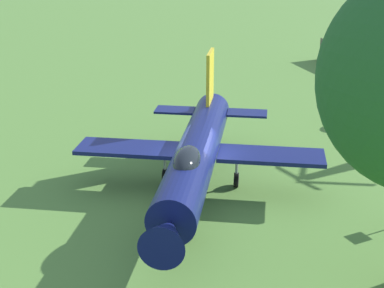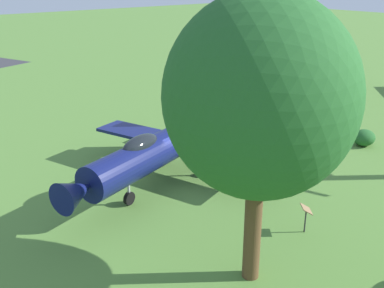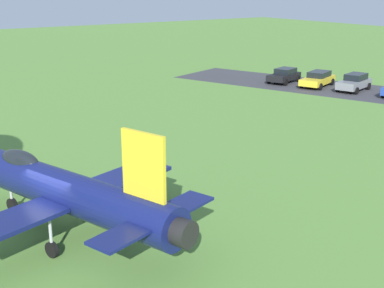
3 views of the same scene
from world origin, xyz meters
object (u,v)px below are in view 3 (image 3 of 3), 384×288
Objects in this scene: parked_car_yellow at (318,79)px; parked_car_black at (284,75)px; parked_car_gray at (354,82)px; display_jet at (55,186)px.

parked_car_yellow is 3.51m from parked_car_black.
display_jet is at bearing 4.20° from parked_car_gray.
parked_car_gray is 7.04m from parked_car_black.
parked_car_yellow reaches higher than parked_car_black.
parked_car_yellow is at bearing 91.11° from parked_car_black.
parked_car_yellow is at bearing -81.74° from display_jet.
parked_car_gray is 3.54m from parked_car_yellow.
parked_car_gray is 1.04× the size of parked_car_black.
parked_car_yellow is (15.44, -31.56, -1.16)m from display_jet.
parked_car_gray is 0.91× the size of parked_car_yellow.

